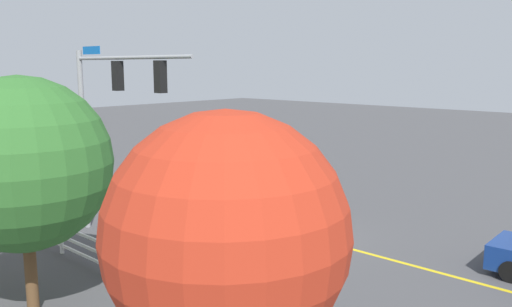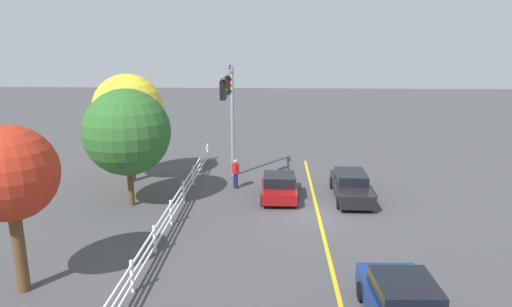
{
  "view_description": "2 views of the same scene",
  "coord_description": "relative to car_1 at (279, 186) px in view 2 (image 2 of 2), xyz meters",
  "views": [
    {
      "loc": [
        -11.87,
        14.89,
        6.15
      ],
      "look_at": [
        0.03,
        1.87,
        3.23
      ],
      "focal_mm": 37.09,
      "sensor_mm": 36.0,
      "label": 1
    },
    {
      "loc": [
        -20.76,
        2.16,
        8.18
      ],
      "look_at": [
        0.97,
        3.07,
        2.75
      ],
      "focal_mm": 31.8,
      "sensor_mm": 36.0,
      "label": 2
    }
  ],
  "objects": [
    {
      "name": "white_rail_fence",
      "position": [
        -5.31,
        4.97,
        -0.03
      ],
      "size": [
        26.1,
        0.1,
        1.15
      ],
      "color": "white",
      "rests_on": "ground_plane"
    },
    {
      "name": "lane_center_stripe",
      "position": [
        -6.31,
        -1.88,
        -0.62
      ],
      "size": [
        28.0,
        0.16,
        0.01
      ],
      "primitive_type": "cube",
      "color": "gold",
      "rests_on": "ground_plane"
    },
    {
      "name": "signal_assembly",
      "position": [
        2.11,
        2.83,
        4.16
      ],
      "size": [
        6.44,
        0.38,
        6.85
      ],
      "color": "gray",
      "rests_on": "ground_plane"
    },
    {
      "name": "tree_0",
      "position": [
        -9.71,
        8.65,
        3.44
      ],
      "size": [
        3.08,
        3.08,
        5.66
      ],
      "color": "brown",
      "rests_on": "ground_plane"
    },
    {
      "name": "tree_2",
      "position": [
        2.6,
        8.76,
        3.7
      ],
      "size": [
        4.02,
        4.02,
        6.36
      ],
      "color": "brown",
      "rests_on": "ground_plane"
    },
    {
      "name": "tree_1",
      "position": [
        -1.51,
        7.53,
        3.18
      ],
      "size": [
        4.29,
        4.29,
        5.96
      ],
      "color": "brown",
      "rests_on": "ground_plane"
    },
    {
      "name": "car_2",
      "position": [
        0.07,
        -3.81,
        0.05
      ],
      "size": [
        4.78,
        1.87,
        1.38
      ],
      "rotation": [
        0.0,
        0.0,
        3.13
      ],
      "color": "black",
      "rests_on": "ground_plane"
    },
    {
      "name": "car_1",
      "position": [
        0.0,
        0.0,
        0.0
      ],
      "size": [
        3.99,
        1.91,
        1.31
      ],
      "rotation": [
        0.0,
        0.0,
        -0.0
      ],
      "color": "maroon",
      "rests_on": "ground_plane"
    },
    {
      "name": "pedestrian",
      "position": [
        1.47,
        2.46,
        0.3
      ],
      "size": [
        0.48,
        0.44,
        1.69
      ],
      "rotation": [
        0.0,
        0.0,
        2.19
      ],
      "color": "#191E3F",
      "rests_on": "ground_plane"
    },
    {
      "name": "ground_plane",
      "position": [
        -2.31,
        -1.88,
        -0.63
      ],
      "size": [
        120.0,
        120.0,
        0.0
      ],
      "primitive_type": "plane",
      "color": "#444447"
    }
  ]
}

